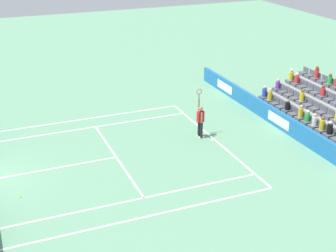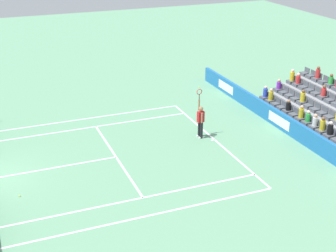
# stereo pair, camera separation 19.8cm
# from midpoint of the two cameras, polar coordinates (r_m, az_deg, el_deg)

# --- Properties ---
(line_baseline) EXTENTS (10.97, 0.10, 0.01)m
(line_baseline) POSITION_cam_midpoint_polar(r_m,az_deg,el_deg) (26.21, 5.26, -1.59)
(line_baseline) COLOR white
(line_baseline) RESTS_ON ground
(line_service) EXTENTS (8.23, 0.10, 0.01)m
(line_service) POSITION_cam_midpoint_polar(r_m,az_deg,el_deg) (24.38, -6.32, -3.65)
(line_service) COLOR white
(line_service) RESTS_ON ground
(line_centre_service) EXTENTS (0.10, 6.40, 0.01)m
(line_centre_service) POSITION_cam_midpoint_polar(r_m,az_deg,el_deg) (23.84, -13.74, -4.89)
(line_centre_service) COLOR white
(line_centre_service) RESTS_ON ground
(line_singles_sideline_left) EXTENTS (0.10, 11.89, 0.01)m
(line_singles_sideline_left) POSITION_cam_midpoint_polar(r_m,az_deg,el_deg) (27.91, -9.61, -0.23)
(line_singles_sideline_left) COLOR white
(line_singles_sideline_left) RESTS_ON ground
(line_singles_sideline_right) EXTENTS (0.10, 11.89, 0.01)m
(line_singles_sideline_right) POSITION_cam_midpoint_polar(r_m,az_deg,el_deg) (20.82, -4.30, -8.64)
(line_singles_sideline_right) COLOR white
(line_singles_sideline_right) RESTS_ON ground
(line_doubles_sideline_left) EXTENTS (0.10, 11.89, 0.01)m
(line_doubles_sideline_left) POSITION_cam_midpoint_polar(r_m,az_deg,el_deg) (29.15, -10.23, 0.77)
(line_doubles_sideline_left) COLOR white
(line_doubles_sideline_left) RESTS_ON ground
(line_doubles_sideline_right) EXTENTS (0.10, 11.89, 0.01)m
(line_doubles_sideline_right) POSITION_cam_midpoint_polar(r_m,az_deg,el_deg) (19.73, -3.03, -10.61)
(line_doubles_sideline_right) COLOR white
(line_doubles_sideline_right) RESTS_ON ground
(line_centre_mark) EXTENTS (0.10, 0.20, 0.01)m
(line_centre_mark) POSITION_cam_midpoint_polar(r_m,az_deg,el_deg) (26.17, 5.06, -1.63)
(line_centre_mark) COLOR white
(line_centre_mark) RESTS_ON ground
(sponsor_barrier) EXTENTS (18.98, 0.22, 0.98)m
(sponsor_barrier) POSITION_cam_midpoint_polar(r_m,az_deg,el_deg) (28.03, 12.80, 0.68)
(sponsor_barrier) COLOR #1E66AD
(sponsor_barrier) RESTS_ON ground
(tennis_player) EXTENTS (0.53, 0.37, 2.85)m
(tennis_player) POSITION_cam_midpoint_polar(r_m,az_deg,el_deg) (26.07, 3.59, 0.69)
(tennis_player) COLOR black
(tennis_player) RESTS_ON ground
(stadium_stand) EXTENTS (7.44, 3.80, 2.62)m
(stadium_stand) POSITION_cam_midpoint_polar(r_m,az_deg,el_deg) (29.66, 17.51, 1.86)
(stadium_stand) COLOR gray
(stadium_stand) RESTS_ON ground
(loose_tennis_ball) EXTENTS (0.07, 0.07, 0.07)m
(loose_tennis_ball) POSITION_cam_midpoint_polar(r_m,az_deg,el_deg) (21.89, -17.19, -7.92)
(loose_tennis_ball) COLOR #D1E533
(loose_tennis_ball) RESTS_ON ground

